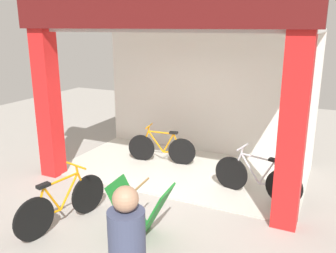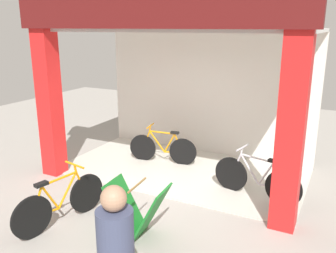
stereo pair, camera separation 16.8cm
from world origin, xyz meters
name	(u,v)px [view 2 (the right image)]	position (x,y,z in m)	size (l,w,h in m)	color
ground_plane	(151,195)	(0.00, 0.00, 0.00)	(18.16, 18.16, 0.00)	#9E9991
shop_facade	(183,77)	(0.00, 1.36, 2.02)	(5.28, 3.01, 3.79)	beige
bicycle_inside_0	(163,148)	(-0.58, 1.54, 0.35)	(1.56, 0.43, 0.87)	black
bicycle_inside_1	(256,179)	(1.74, 0.77, 0.37)	(1.64, 0.46, 0.91)	black
bicycle_parked_0	(61,202)	(-0.77, -1.50, 0.37)	(0.47, 1.64, 0.91)	black
sandwich_board_sign	(138,210)	(0.49, -1.26, 0.42)	(0.92, 0.60, 0.85)	#197226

